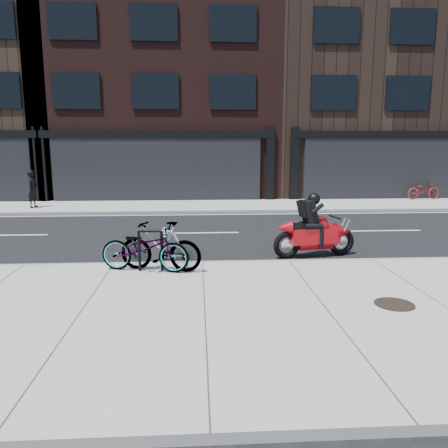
{
  "coord_description": "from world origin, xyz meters",
  "views": [
    {
      "loc": [
        -0.09,
        -11.66,
        2.79
      ],
      "look_at": [
        0.53,
        -1.35,
        0.9
      ],
      "focal_mm": 35.0,
      "sensor_mm": 36.0,
      "label": 1
    }
  ],
  "objects": [
    {
      "name": "sidewalk_near",
      "position": [
        0.0,
        -5.0,
        0.07
      ],
      "size": [
        60.0,
        6.0,
        0.13
      ],
      "primitive_type": "cube",
      "color": "gray",
      "rests_on": "ground"
    },
    {
      "name": "ground",
      "position": [
        0.0,
        0.0,
        0.0
      ],
      "size": [
        120.0,
        120.0,
        0.0
      ],
      "primitive_type": "plane",
      "color": "black",
      "rests_on": "ground"
    },
    {
      "name": "sidewalk_far",
      "position": [
        0.0,
        7.75,
        0.07
      ],
      "size": [
        60.0,
        3.5,
        0.13
      ],
      "primitive_type": "cube",
      "color": "gray",
      "rests_on": "ground"
    },
    {
      "name": "building_center",
      "position": [
        -2.0,
        14.5,
        7.25
      ],
      "size": [
        12.0,
        10.0,
        14.5
      ],
      "primitive_type": "cube",
      "color": "black",
      "rests_on": "ground"
    },
    {
      "name": "bicycle_front",
      "position": [
        -1.22,
        -2.6,
        0.63
      ],
      "size": [
        2.02,
        1.1,
        1.01
      ],
      "primitive_type": "imported",
      "rotation": [
        0.0,
        0.0,
        1.34
      ],
      "color": "gray",
      "rests_on": "sidewalk_near"
    },
    {
      "name": "pedestrian",
      "position": [
        -7.09,
        7.25,
        0.92
      ],
      "size": [
        0.48,
        0.64,
        1.59
      ],
      "primitive_type": "imported",
      "rotation": [
        0.0,
        0.0,
        1.39
      ],
      "color": "black",
      "rests_on": "sidewalk_far"
    },
    {
      "name": "bike_rack",
      "position": [
        -1.1,
        -2.6,
        0.66
      ],
      "size": [
        0.54,
        0.09,
        0.9
      ],
      "rotation": [
        0.0,
        0.0,
        -0.06
      ],
      "color": "black",
      "rests_on": "sidewalk_near"
    },
    {
      "name": "bicycle_rear",
      "position": [
        -0.9,
        -2.6,
        0.67
      ],
      "size": [
        1.86,
        0.95,
        1.07
      ],
      "primitive_type": "imported",
      "rotation": [
        0.0,
        0.0,
        4.45
      ],
      "color": "gray",
      "rests_on": "sidewalk_near"
    },
    {
      "name": "bicycle_far",
      "position": [
        10.94,
        9.0,
        0.58
      ],
      "size": [
        1.8,
        0.86,
        0.91
      ],
      "primitive_type": "imported",
      "rotation": [
        0.0,
        0.0,
        1.73
      ],
      "color": "maroon",
      "rests_on": "sidewalk_far"
    },
    {
      "name": "manhole_cover",
      "position": [
        3.2,
        -4.86,
        0.14
      ],
      "size": [
        0.85,
        0.85,
        0.02
      ],
      "primitive_type": "cylinder",
      "rotation": [
        0.0,
        0.0,
        -0.37
      ],
      "color": "black",
      "rests_on": "sidewalk_near"
    },
    {
      "name": "building_mideast",
      "position": [
        10.0,
        14.5,
        6.25
      ],
      "size": [
        12.0,
        10.0,
        12.5
      ],
      "primitive_type": "cube",
      "color": "black",
      "rests_on": "ground"
    },
    {
      "name": "motorcycle",
      "position": [
        2.91,
        -1.1,
        0.66
      ],
      "size": [
        2.17,
        0.71,
        1.63
      ],
      "rotation": [
        0.0,
        0.0,
        0.17
      ],
      "color": "black",
      "rests_on": "ground"
    }
  ]
}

